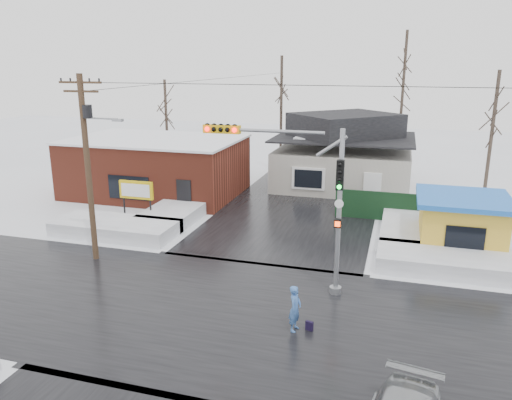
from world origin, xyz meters
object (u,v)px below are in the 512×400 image
(marquee_sign, at_px, (136,191))
(kiosk, at_px, (461,223))
(traffic_signal, at_px, (301,188))
(pedestrian, at_px, (295,309))
(utility_pole, at_px, (88,158))

(marquee_sign, bearing_deg, kiosk, 1.55)
(traffic_signal, xyz_separation_m, marquee_sign, (-11.43, 6.53, -2.62))
(marquee_sign, bearing_deg, pedestrian, -39.71)
(pedestrian, bearing_deg, marquee_sign, 59.17)
(traffic_signal, distance_m, pedestrian, 5.04)
(traffic_signal, distance_m, marquee_sign, 13.42)
(utility_pole, bearing_deg, pedestrian, -19.93)
(kiosk, relative_size, pedestrian, 2.64)
(utility_pole, bearing_deg, traffic_signal, -2.95)
(traffic_signal, distance_m, kiosk, 10.43)
(utility_pole, bearing_deg, kiosk, 20.44)
(marquee_sign, xyz_separation_m, kiosk, (18.50, 0.50, -0.46))
(kiosk, bearing_deg, traffic_signal, -135.16)
(traffic_signal, bearing_deg, kiosk, 44.84)
(utility_pole, bearing_deg, marquee_sign, 100.13)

